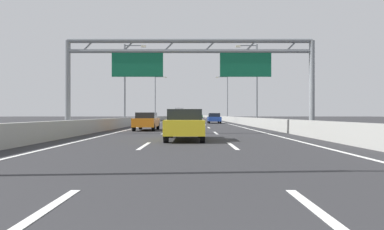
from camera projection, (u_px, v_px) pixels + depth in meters
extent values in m
plane|color=#2D2D30|center=(191.00, 119.00, 100.24)|extent=(260.00, 260.00, 0.00)
cube|color=white|center=(29.00, 221.00, 3.74)|extent=(0.16, 3.00, 0.01)
cube|color=white|center=(144.00, 146.00, 12.74)|extent=(0.16, 3.00, 0.01)
cube|color=white|center=(164.00, 133.00, 21.74)|extent=(0.16, 3.00, 0.01)
cube|color=white|center=(172.00, 128.00, 30.74)|extent=(0.16, 3.00, 0.01)
cube|color=white|center=(176.00, 125.00, 39.74)|extent=(0.16, 3.00, 0.01)
cube|color=white|center=(179.00, 123.00, 48.74)|extent=(0.16, 3.00, 0.01)
cube|color=white|center=(181.00, 122.00, 57.74)|extent=(0.16, 3.00, 0.01)
cube|color=white|center=(183.00, 121.00, 66.74)|extent=(0.16, 3.00, 0.01)
cube|color=white|center=(184.00, 120.00, 75.74)|extent=(0.16, 3.00, 0.01)
cube|color=white|center=(185.00, 119.00, 84.74)|extent=(0.16, 3.00, 0.01)
cube|color=white|center=(185.00, 119.00, 93.74)|extent=(0.16, 3.00, 0.01)
cube|color=white|center=(186.00, 119.00, 102.74)|extent=(0.16, 3.00, 0.01)
cube|color=white|center=(186.00, 118.00, 111.74)|extent=(0.16, 3.00, 0.01)
cube|color=white|center=(187.00, 118.00, 120.74)|extent=(0.16, 3.00, 0.01)
cube|color=white|center=(187.00, 118.00, 129.74)|extent=(0.16, 3.00, 0.01)
cube|color=white|center=(187.00, 118.00, 138.74)|extent=(0.16, 3.00, 0.01)
cube|color=white|center=(188.00, 117.00, 147.74)|extent=(0.16, 3.00, 0.01)
cube|color=white|center=(188.00, 117.00, 156.74)|extent=(0.16, 3.00, 0.01)
cube|color=white|center=(330.00, 221.00, 3.74)|extent=(0.16, 3.00, 0.01)
cube|color=white|center=(232.00, 146.00, 12.74)|extent=(0.16, 3.00, 0.01)
cube|color=white|center=(215.00, 133.00, 21.74)|extent=(0.16, 3.00, 0.01)
cube|color=white|center=(209.00, 128.00, 30.74)|extent=(0.16, 3.00, 0.01)
cube|color=white|center=(205.00, 125.00, 39.74)|extent=(0.16, 3.00, 0.01)
cube|color=white|center=(202.00, 123.00, 48.74)|extent=(0.16, 3.00, 0.01)
cube|color=white|center=(201.00, 122.00, 57.74)|extent=(0.16, 3.00, 0.01)
cube|color=white|center=(199.00, 121.00, 66.74)|extent=(0.16, 3.00, 0.01)
cube|color=white|center=(199.00, 120.00, 75.74)|extent=(0.16, 3.00, 0.01)
cube|color=white|center=(198.00, 119.00, 84.74)|extent=(0.16, 3.00, 0.01)
cube|color=white|center=(197.00, 119.00, 93.74)|extent=(0.16, 3.00, 0.01)
cube|color=white|center=(197.00, 119.00, 102.74)|extent=(0.16, 3.00, 0.01)
cube|color=white|center=(196.00, 118.00, 111.74)|extent=(0.16, 3.00, 0.01)
cube|color=white|center=(196.00, 118.00, 120.74)|extent=(0.16, 3.00, 0.01)
cube|color=white|center=(196.00, 118.00, 129.74)|extent=(0.16, 3.00, 0.01)
cube|color=white|center=(195.00, 118.00, 138.74)|extent=(0.16, 3.00, 0.01)
cube|color=white|center=(195.00, 117.00, 147.74)|extent=(0.16, 3.00, 0.01)
cube|color=white|center=(195.00, 117.00, 156.74)|extent=(0.16, 3.00, 0.01)
cube|color=white|center=(173.00, 119.00, 88.24)|extent=(0.16, 176.00, 0.01)
cube|color=white|center=(210.00, 119.00, 88.25)|extent=(0.16, 176.00, 0.01)
cube|color=#9E9E99|center=(172.00, 117.00, 110.23)|extent=(0.45, 220.00, 0.95)
cube|color=#9E9E99|center=(211.00, 117.00, 110.25)|extent=(0.45, 220.00, 0.95)
cylinder|color=gray|center=(67.00, 87.00, 20.80)|extent=(0.36, 0.36, 6.20)
cylinder|color=gray|center=(312.00, 87.00, 20.82)|extent=(0.36, 0.36, 6.20)
cylinder|color=gray|center=(189.00, 41.00, 20.81)|extent=(16.24, 0.32, 0.32)
cylinder|color=gray|center=(189.00, 51.00, 20.81)|extent=(16.24, 0.26, 0.26)
cylinder|color=gray|center=(88.00, 46.00, 20.80)|extent=(0.74, 0.10, 0.74)
cylinder|color=gray|center=(128.00, 46.00, 20.80)|extent=(0.74, 0.10, 0.74)
cylinder|color=gray|center=(169.00, 46.00, 20.81)|extent=(0.74, 0.10, 0.74)
cylinder|color=gray|center=(210.00, 46.00, 20.81)|extent=(0.74, 0.10, 0.74)
cylinder|color=gray|center=(251.00, 46.00, 20.81)|extent=(0.74, 0.10, 0.74)
cylinder|color=gray|center=(291.00, 46.00, 20.81)|extent=(0.74, 0.10, 0.74)
cube|color=#0F5B3D|center=(137.00, 65.00, 20.81)|extent=(3.40, 0.12, 1.60)
cube|color=#0F5B3D|center=(245.00, 65.00, 20.81)|extent=(3.40, 0.12, 1.60)
cylinder|color=slate|center=(124.00, 85.00, 36.47)|extent=(0.20, 0.20, 9.50)
cylinder|color=slate|center=(134.00, 45.00, 36.47)|extent=(2.20, 0.12, 0.12)
cube|color=#F2EAC6|center=(143.00, 46.00, 36.47)|extent=(0.56, 0.28, 0.20)
cylinder|color=slate|center=(256.00, 85.00, 36.49)|extent=(0.20, 0.20, 9.50)
cylinder|color=slate|center=(247.00, 45.00, 36.48)|extent=(2.20, 0.12, 0.12)
cube|color=#F2EAC6|center=(238.00, 46.00, 36.48)|extent=(0.56, 0.28, 0.20)
cylinder|color=slate|center=(155.00, 98.00, 66.67)|extent=(0.20, 0.20, 9.50)
cylinder|color=slate|center=(160.00, 77.00, 66.67)|extent=(2.20, 0.12, 0.12)
cube|color=#F2EAC6|center=(165.00, 77.00, 66.67)|extent=(0.56, 0.28, 0.20)
cylinder|color=slate|center=(227.00, 98.00, 66.69)|extent=(0.20, 0.20, 9.50)
cylinder|color=slate|center=(222.00, 77.00, 66.68)|extent=(2.20, 0.12, 0.12)
cube|color=#F2EAC6|center=(217.00, 77.00, 66.68)|extent=(0.56, 0.28, 0.20)
cube|color=black|center=(192.00, 117.00, 73.81)|extent=(1.88, 4.35, 0.60)
cube|color=black|center=(192.00, 115.00, 73.18)|extent=(1.65, 2.03, 0.42)
cylinder|color=black|center=(188.00, 119.00, 75.44)|extent=(0.22, 0.64, 0.64)
cylinder|color=black|center=(195.00, 119.00, 75.44)|extent=(0.22, 0.64, 0.64)
cylinder|color=black|center=(188.00, 119.00, 72.19)|extent=(0.22, 0.64, 0.64)
cylinder|color=black|center=(195.00, 119.00, 72.19)|extent=(0.22, 0.64, 0.64)
cube|color=#1E7A38|center=(200.00, 116.00, 130.39)|extent=(1.83, 4.48, 0.60)
cube|color=black|center=(200.00, 115.00, 130.39)|extent=(1.61, 2.00, 0.44)
cylinder|color=black|center=(198.00, 117.00, 132.08)|extent=(0.22, 0.64, 0.64)
cylinder|color=black|center=(202.00, 117.00, 132.08)|extent=(0.22, 0.64, 0.64)
cylinder|color=black|center=(198.00, 117.00, 128.70)|extent=(0.22, 0.64, 0.64)
cylinder|color=black|center=(202.00, 117.00, 128.70)|extent=(0.22, 0.64, 0.64)
cube|color=silver|center=(191.00, 116.00, 122.37)|extent=(1.88, 4.20, 0.70)
cube|color=black|center=(191.00, 115.00, 121.92)|extent=(1.65, 1.95, 0.54)
cylinder|color=black|center=(189.00, 117.00, 123.92)|extent=(0.22, 0.64, 0.64)
cylinder|color=black|center=(193.00, 117.00, 123.92)|extent=(0.22, 0.64, 0.64)
cylinder|color=black|center=(189.00, 117.00, 120.82)|extent=(0.22, 0.64, 0.64)
cylinder|color=black|center=(193.00, 117.00, 120.82)|extent=(0.22, 0.64, 0.64)
cube|color=yellow|center=(185.00, 127.00, 15.83)|extent=(1.86, 4.36, 0.71)
cube|color=black|center=(185.00, 115.00, 15.64)|extent=(1.64, 2.02, 0.51)
cylinder|color=black|center=(171.00, 132.00, 17.46)|extent=(0.22, 0.64, 0.64)
cylinder|color=black|center=(200.00, 132.00, 17.46)|extent=(0.22, 0.64, 0.64)
cylinder|color=black|center=(166.00, 136.00, 14.20)|extent=(0.22, 0.64, 0.64)
cylinder|color=black|center=(202.00, 136.00, 14.20)|extent=(0.22, 0.64, 0.64)
cube|color=orange|center=(146.00, 122.00, 25.62)|extent=(1.72, 4.24, 0.67)
cube|color=black|center=(146.00, 115.00, 25.59)|extent=(1.52, 1.96, 0.46)
cylinder|color=black|center=(140.00, 126.00, 27.19)|extent=(0.22, 0.64, 0.64)
cylinder|color=black|center=(158.00, 126.00, 27.19)|extent=(0.22, 0.64, 0.64)
cylinder|color=black|center=(134.00, 127.00, 24.05)|extent=(0.22, 0.64, 0.64)
cylinder|color=black|center=(153.00, 127.00, 24.05)|extent=(0.22, 0.64, 0.64)
cube|color=#2347AD|center=(214.00, 119.00, 46.75)|extent=(1.84, 4.53, 0.65)
cube|color=black|center=(214.00, 115.00, 46.49)|extent=(1.62, 1.82, 0.54)
cylinder|color=black|center=(208.00, 121.00, 48.47)|extent=(0.22, 0.64, 0.64)
cylinder|color=black|center=(218.00, 121.00, 48.47)|extent=(0.22, 0.64, 0.64)
cylinder|color=black|center=(209.00, 121.00, 45.03)|extent=(0.22, 0.64, 0.64)
cylinder|color=black|center=(220.00, 121.00, 45.03)|extent=(0.22, 0.64, 0.64)
cube|color=#A8ADB2|center=(183.00, 116.00, 126.69)|extent=(1.79, 4.48, 0.63)
cube|color=black|center=(183.00, 115.00, 126.84)|extent=(1.57, 2.11, 0.45)
cylinder|color=black|center=(181.00, 117.00, 128.39)|extent=(0.22, 0.64, 0.64)
cylinder|color=black|center=(185.00, 117.00, 128.39)|extent=(0.22, 0.64, 0.64)
cylinder|color=black|center=(181.00, 117.00, 125.00)|extent=(0.22, 0.64, 0.64)
cylinder|color=black|center=(185.00, 117.00, 125.00)|extent=(0.22, 0.64, 0.64)
cube|color=#B21E19|center=(180.00, 114.00, 95.41)|extent=(2.38, 2.32, 1.94)
cube|color=silver|center=(179.00, 113.00, 91.15)|extent=(2.38, 5.78, 2.78)
cylinder|color=black|center=(176.00, 117.00, 95.67)|extent=(0.28, 0.96, 0.96)
cylinder|color=black|center=(183.00, 117.00, 95.67)|extent=(0.28, 0.96, 0.96)
cylinder|color=black|center=(175.00, 118.00, 89.67)|extent=(0.28, 0.96, 0.96)
cylinder|color=black|center=(183.00, 118.00, 89.67)|extent=(0.28, 0.96, 0.96)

